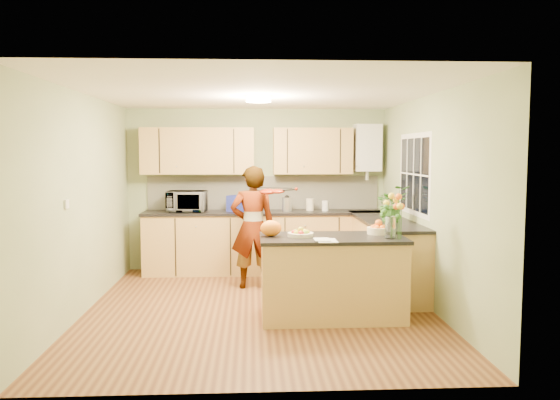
{
  "coord_description": "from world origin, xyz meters",
  "views": [
    {
      "loc": [
        -0.08,
        -6.28,
        1.83
      ],
      "look_at": [
        0.27,
        0.5,
        1.24
      ],
      "focal_mm": 35.0,
      "sensor_mm": 36.0,
      "label": 1
    }
  ],
  "objects": [
    {
      "name": "microwave",
      "position": [
        -1.06,
        1.93,
        1.1
      ],
      "size": [
        0.59,
        0.43,
        0.31
      ],
      "primitive_type": "imported",
      "rotation": [
        0.0,
        0.0,
        -0.08
      ],
      "color": "white",
      "rests_on": "back_counter"
    },
    {
      "name": "kettle",
      "position": [
        0.45,
        1.93,
        1.06
      ],
      "size": [
        0.15,
        0.15,
        0.28
      ],
      "rotation": [
        0.0,
        0.0,
        -0.1
      ],
      "color": "silver",
      "rests_on": "back_counter"
    },
    {
      "name": "wall_right",
      "position": [
        2.0,
        0.0,
        1.25
      ],
      "size": [
        0.02,
        4.5,
        2.5
      ],
      "primitive_type": "cube",
      "color": "gray",
      "rests_on": "floor"
    },
    {
      "name": "blue_box",
      "position": [
        -0.29,
        1.97,
        1.06
      ],
      "size": [
        0.35,
        0.31,
        0.24
      ],
      "primitive_type": "cube",
      "rotation": [
        0.0,
        0.0,
        -0.35
      ],
      "color": "navy",
      "rests_on": "back_counter"
    },
    {
      "name": "back_counter",
      "position": [
        0.1,
        1.95,
        0.47
      ],
      "size": [
        3.64,
        0.62,
        0.94
      ],
      "color": "#B58A48",
      "rests_on": "floor"
    },
    {
      "name": "flower_vase",
      "position": [
        1.4,
        -0.56,
        1.25
      ],
      "size": [
        0.28,
        0.28,
        0.52
      ],
      "rotation": [
        0.0,
        0.0,
        -0.42
      ],
      "color": "silver",
      "rests_on": "peninsula_island"
    },
    {
      "name": "peninsula_island",
      "position": [
        0.8,
        -0.38,
        0.46
      ],
      "size": [
        1.59,
        0.81,
        0.91
      ],
      "color": "#B58A48",
      "rests_on": "floor"
    },
    {
      "name": "right_counter",
      "position": [
        1.7,
        0.85,
        0.47
      ],
      "size": [
        0.62,
        2.24,
        0.94
      ],
      "color": "#B58A48",
      "rests_on": "floor"
    },
    {
      "name": "ceiling",
      "position": [
        0.0,
        0.0,
        2.5
      ],
      "size": [
        4.0,
        4.5,
        0.02
      ],
      "primitive_type": "cube",
      "color": "white",
      "rests_on": "wall_back"
    },
    {
      "name": "papers",
      "position": [
        0.7,
        -0.68,
        0.91
      ],
      "size": [
        0.2,
        0.28,
        0.01
      ],
      "primitive_type": "cube",
      "color": "silver",
      "rests_on": "peninsula_island"
    },
    {
      "name": "violin",
      "position": [
        0.13,
        0.79,
        1.32
      ],
      "size": [
        0.62,
        0.54,
        0.15
      ],
      "primitive_type": null,
      "rotation": [
        0.17,
        0.0,
        -0.61
      ],
      "color": "#570C05",
      "rests_on": "violinist"
    },
    {
      "name": "boiler",
      "position": [
        1.7,
        2.09,
        1.9
      ],
      "size": [
        0.4,
        0.3,
        0.86
      ],
      "color": "white",
      "rests_on": "wall_back"
    },
    {
      "name": "jar_white",
      "position": [
        1.03,
        1.93,
        1.02
      ],
      "size": [
        0.1,
        0.1,
        0.16
      ],
      "primitive_type": "cylinder",
      "rotation": [
        0.0,
        0.0,
        -0.01
      ],
      "color": "white",
      "rests_on": "back_counter"
    },
    {
      "name": "window_right",
      "position": [
        1.99,
        0.6,
        1.55
      ],
      "size": [
        0.01,
        1.3,
        1.05
      ],
      "color": "white",
      "rests_on": "wall_right"
    },
    {
      "name": "orange_bag",
      "position": [
        0.12,
        -0.33,
        1.0
      ],
      "size": [
        0.3,
        0.28,
        0.18
      ],
      "primitive_type": "ellipsoid",
      "rotation": [
        0.0,
        0.0,
        -0.43
      ],
      "color": "orange",
      "rests_on": "peninsula_island"
    },
    {
      "name": "wall_left",
      "position": [
        -2.0,
        0.0,
        1.25
      ],
      "size": [
        0.02,
        4.5,
        2.5
      ],
      "primitive_type": "cube",
      "color": "gray",
      "rests_on": "floor"
    },
    {
      "name": "upper_cabinets",
      "position": [
        -0.18,
        2.08,
        1.85
      ],
      "size": [
        3.2,
        0.34,
        0.7
      ],
      "color": "#B58A48",
      "rests_on": "wall_back"
    },
    {
      "name": "floor",
      "position": [
        0.0,
        0.0,
        0.0
      ],
      "size": [
        4.5,
        4.5,
        0.0
      ],
      "primitive_type": "plane",
      "color": "#552E18",
      "rests_on": "ground"
    },
    {
      "name": "potted_plant",
      "position": [
        1.7,
        0.57,
        1.18
      ],
      "size": [
        0.51,
        0.47,
        0.47
      ],
      "primitive_type": "imported",
      "rotation": [
        0.0,
        0.0,
        0.29
      ],
      "color": "#316822",
      "rests_on": "right_counter"
    },
    {
      "name": "wall_back",
      "position": [
        0.0,
        2.25,
        1.25
      ],
      "size": [
        4.0,
        0.02,
        2.5
      ],
      "primitive_type": "cube",
      "color": "gray",
      "rests_on": "floor"
    },
    {
      "name": "ceiling_lamp",
      "position": [
        0.0,
        0.3,
        2.46
      ],
      "size": [
        0.3,
        0.3,
        0.07
      ],
      "color": "#FFEABF",
      "rests_on": "ceiling"
    },
    {
      "name": "wall_front",
      "position": [
        0.0,
        -2.25,
        1.25
      ],
      "size": [
        4.0,
        0.02,
        2.5
      ],
      "primitive_type": "cube",
      "color": "gray",
      "rests_on": "floor"
    },
    {
      "name": "jar_cream",
      "position": [
        0.8,
        2.0,
        1.03
      ],
      "size": [
        0.15,
        0.15,
        0.18
      ],
      "primitive_type": "cylinder",
      "rotation": [
        0.0,
        0.0,
        0.37
      ],
      "color": "beige",
      "rests_on": "back_counter"
    },
    {
      "name": "violinist",
      "position": [
        -0.07,
        1.01,
        0.83
      ],
      "size": [
        0.62,
        0.43,
        1.65
      ],
      "primitive_type": "imported",
      "rotation": [
        0.0,
        0.0,
        3.2
      ],
      "color": "tan",
      "rests_on": "floor"
    },
    {
      "name": "splashback",
      "position": [
        0.1,
        2.23,
        1.2
      ],
      "size": [
        3.6,
        0.02,
        0.52
      ],
      "primitive_type": "cube",
      "color": "beige",
      "rests_on": "back_counter"
    },
    {
      "name": "orange_bowl",
      "position": [
        1.35,
        -0.23,
        0.97
      ],
      "size": [
        0.26,
        0.26,
        0.15
      ],
      "color": "beige",
      "rests_on": "peninsula_island"
    },
    {
      "name": "fruit_dish",
      "position": [
        0.45,
        -0.38,
        0.95
      ],
      "size": [
        0.28,
        0.28,
        0.1
      ],
      "color": "beige",
      "rests_on": "peninsula_island"
    },
    {
      "name": "light_switch",
      "position": [
        -1.99,
        -0.6,
        1.3
      ],
      "size": [
        0.02,
        0.09,
        0.09
      ],
      "primitive_type": "cube",
      "color": "white",
      "rests_on": "wall_left"
    }
  ]
}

